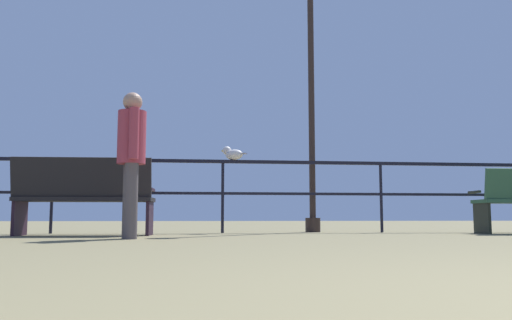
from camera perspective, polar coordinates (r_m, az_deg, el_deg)
name	(u,v)px	position (r m, az deg, el deg)	size (l,w,h in m)	color
pier_railing	(303,179)	(7.93, 5.16, -2.06)	(21.92, 0.05, 1.08)	black
bench_near_left	(84,193)	(6.94, -18.23, -3.48)	(1.73, 0.76, 0.97)	black
lamppost_center	(311,55)	(8.64, 6.00, 11.34)	(0.32, 0.32, 4.67)	#2D211C
person_by_bench	(131,154)	(5.86, -13.43, 0.66)	(0.31, 0.50, 1.60)	#4F4648
seagull_on_rail	(233,154)	(7.83, -2.54, 0.69)	(0.39, 0.32, 0.21)	silver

